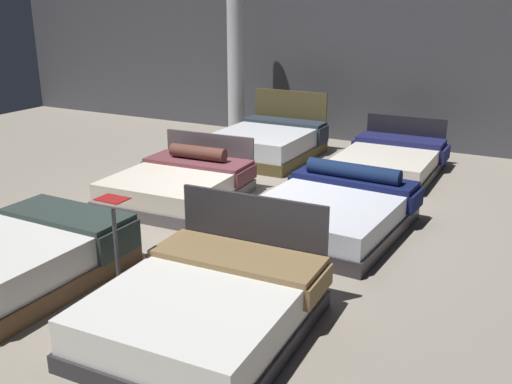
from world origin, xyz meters
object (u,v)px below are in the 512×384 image
object	(u,v)px
bed_2	(180,184)
support_pillar	(236,52)
bed_3	(332,212)
bed_4	(268,143)
bed_0	(25,257)
bed_1	(207,307)
price_sign	(117,261)
bed_5	(390,161)

from	to	relation	value
bed_2	support_pillar	xyz separation A→B (m)	(-1.27, 3.86, 1.52)
bed_3	bed_4	bearing A→B (deg)	132.54
bed_0	bed_1	world-z (taller)	bed_1
bed_0	support_pillar	xyz separation A→B (m)	(-1.35, 6.71, 1.49)
bed_1	price_sign	world-z (taller)	price_sign
support_pillar	bed_0	bearing A→B (deg)	-78.61
bed_0	bed_2	bearing A→B (deg)	92.20
price_sign	support_pillar	world-z (taller)	support_pillar
bed_5	price_sign	distance (m)	5.56
bed_1	support_pillar	bearing A→B (deg)	115.70
bed_1	bed_5	size ratio (longest dim) A/B	0.98
bed_1	bed_4	distance (m)	5.94
bed_2	bed_4	xyz separation A→B (m)	(0.05, 2.71, 0.04)
bed_2	support_pillar	bearing A→B (deg)	105.43
price_sign	bed_3	bearing A→B (deg)	65.90
bed_5	support_pillar	size ratio (longest dim) A/B	0.59
bed_5	bed_1	bearing A→B (deg)	-91.03
bed_3	bed_4	xyz separation A→B (m)	(-2.30, 2.79, 0.03)
bed_2	bed_5	xyz separation A→B (m)	(2.31, 2.74, -0.02)
bed_1	bed_5	xyz separation A→B (m)	(0.06, 5.55, -0.03)
support_pillar	bed_1	bearing A→B (deg)	-62.21
bed_2	bed_3	size ratio (longest dim) A/B	0.92
support_pillar	bed_4	bearing A→B (deg)	-41.24
bed_5	bed_0	bearing A→B (deg)	-112.12
bed_0	price_sign	size ratio (longest dim) A/B	1.92
bed_4	bed_5	distance (m)	2.26
bed_4	price_sign	xyz separation A→B (m)	(1.13, -5.41, 0.12)
bed_3	bed_2	bearing A→B (deg)	-179.07
price_sign	support_pillar	bearing A→B (deg)	110.49
bed_1	bed_3	bearing A→B (deg)	85.66
bed_4	bed_5	size ratio (longest dim) A/B	0.99
bed_3	bed_4	world-z (taller)	bed_4
bed_4	support_pillar	xyz separation A→B (m)	(-1.32, 1.16, 1.48)
bed_5	support_pillar	world-z (taller)	support_pillar
bed_5	price_sign	bearing A→B (deg)	-102.06
bed_4	bed_3	bearing A→B (deg)	-50.61
bed_4	bed_5	world-z (taller)	bed_4
bed_0	price_sign	world-z (taller)	price_sign
bed_3	bed_5	xyz separation A→B (m)	(-0.05, 2.83, -0.03)
bed_2	bed_3	world-z (taller)	bed_2
bed_4	bed_5	xyz separation A→B (m)	(2.26, 0.04, -0.06)
price_sign	support_pillar	xyz separation A→B (m)	(-2.45, 6.57, 1.35)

